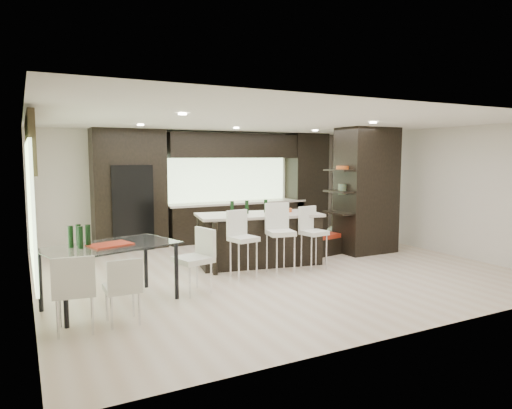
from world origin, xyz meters
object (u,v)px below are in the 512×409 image
kitchen_island (259,239)px  stool_right (314,244)px  bench (315,245)px  chair_end (193,264)px  dining_table (111,275)px  stool_left (243,251)px  floor_vase (334,225)px  chair_far (75,296)px  stool_mid (281,245)px  chair_near (123,293)px

kitchen_island → stool_right: bearing=-37.8°
bench → chair_end: chair_end is taller
dining_table → bench: bearing=-0.5°
stool_left → floor_vase: bearing=12.5°
stool_right → floor_vase: bearing=32.5°
floor_vase → chair_far: 6.25m
chair_end → dining_table: bearing=76.0°
chair_end → bench: bearing=-81.2°
kitchen_island → stool_left: 1.09m
stool_mid → bench: 1.67m
kitchen_island → chair_far: 4.12m
stool_mid → chair_far: 3.77m
kitchen_island → bench: bearing=13.4°
chair_far → stool_right: bearing=24.0°
stool_right → bench: (0.64, 0.89, -0.24)m
stool_left → floor_vase: floor_vase is taller
floor_vase → chair_end: floor_vase is taller
bench → dining_table: bearing=-173.6°
stool_right → chair_near: size_ratio=1.19×
stool_mid → chair_far: size_ratio=1.15×
stool_mid → floor_vase: 2.51m
dining_table → chair_end: bearing=-17.4°
stool_mid → stool_right: bearing=12.0°
kitchen_island → chair_far: kitchen_island is taller
bench → floor_vase: size_ratio=1.07×
floor_vase → chair_end: 4.30m
stool_left → stool_right: stool_left is taller
floor_vase → chair_near: (-5.16, -2.51, -0.15)m
kitchen_island → chair_end: kitchen_island is taller
stool_mid → chair_far: bearing=-150.1°
kitchen_island → floor_vase: (2.15, 0.46, 0.05)m
kitchen_island → chair_near: bearing=-135.3°
stool_left → chair_near: bearing=-163.0°
stool_mid → chair_near: stool_mid is taller
stool_right → chair_far: bearing=-173.0°
stool_right → chair_end: stool_right is taller
stool_mid → floor_vase: size_ratio=0.93×
dining_table → stool_mid: bearing=-9.4°
stool_right → chair_near: (-3.73, -1.23, -0.07)m
chair_far → kitchen_island: bearing=37.8°
dining_table → chair_end: 1.22m
stool_left → chair_end: stool_left is taller
floor_vase → dining_table: (-5.16, -1.72, -0.12)m
chair_end → stool_mid: bearing=-90.6°
stool_mid → dining_table: 3.04m
bench → dining_table: 4.58m
kitchen_island → stool_mid: stool_mid is taller
floor_vase → dining_table: floor_vase is taller
floor_vase → chair_end: bearing=-156.5°
stool_mid → dining_table: bearing=-161.3°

